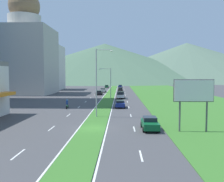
{
  "coord_description": "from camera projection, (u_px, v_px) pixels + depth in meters",
  "views": [
    {
      "loc": [
        3.4,
        -29.82,
        6.62
      ],
      "look_at": [
        1.21,
        34.0,
        2.37
      ],
      "focal_mm": 39.45,
      "sensor_mm": 36.0,
      "label": 1
    }
  ],
  "objects": [
    {
      "name": "ground_plane",
      "position": [
        93.0,
        128.0,
        30.29
      ],
      "size": [
        600.0,
        600.0,
        0.0
      ],
      "primitive_type": "plane",
      "color": "#424244"
    },
    {
      "name": "grass_median",
      "position": [
        111.0,
        93.0,
        90.12
      ],
      "size": [
        3.2,
        240.0,
        0.06
      ],
      "primitive_type": "cube",
      "color": "#387028",
      "rests_on": "ground_plane"
    },
    {
      "name": "grass_verge_right",
      "position": [
        168.0,
        93.0,
        89.41
      ],
      "size": [
        24.0,
        240.0,
        0.06
      ],
      "primitive_type": "cube",
      "color": "#387028",
      "rests_on": "ground_plane"
    },
    {
      "name": "lane_dash_left_1",
      "position": [
        18.0,
        154.0,
        20.44
      ],
      "size": [
        0.16,
        2.8,
        0.01
      ],
      "primitive_type": "cube",
      "color": "silver",
      "rests_on": "ground_plane"
    },
    {
      "name": "lane_dash_left_2",
      "position": [
        52.0,
        128.0,
        30.37
      ],
      "size": [
        0.16,
        2.8,
        0.01
      ],
      "primitive_type": "cube",
      "color": "silver",
      "rests_on": "ground_plane"
    },
    {
      "name": "lane_dash_left_3",
      "position": [
        69.0,
        115.0,
        40.29
      ],
      "size": [
        0.16,
        2.8,
        0.01
      ],
      "primitive_type": "cube",
      "color": "silver",
      "rests_on": "ground_plane"
    },
    {
      "name": "lane_dash_left_4",
      "position": [
        79.0,
        107.0,
        50.22
      ],
      "size": [
        0.16,
        2.8,
        0.01
      ],
      "primitive_type": "cube",
      "color": "silver",
      "rests_on": "ground_plane"
    },
    {
      "name": "lane_dash_left_5",
      "position": [
        86.0,
        102.0,
        60.14
      ],
      "size": [
        0.16,
        2.8,
        0.01
      ],
      "primitive_type": "cube",
      "color": "silver",
      "rests_on": "ground_plane"
    },
    {
      "name": "lane_dash_left_6",
      "position": [
        91.0,
        98.0,
        70.06
      ],
      "size": [
        0.16,
        2.8,
        0.01
      ],
      "primitive_type": "cube",
      "color": "silver",
      "rests_on": "ground_plane"
    },
    {
      "name": "lane_dash_left_7",
      "position": [
        94.0,
        95.0,
        79.99
      ],
      "size": [
        0.16,
        2.8,
        0.01
      ],
      "primitive_type": "cube",
      "color": "silver",
      "rests_on": "ground_plane"
    },
    {
      "name": "lane_dash_left_8",
      "position": [
        97.0,
        93.0,
        89.91
      ],
      "size": [
        0.16,
        2.8,
        0.01
      ],
      "primitive_type": "cube",
      "color": "silver",
      "rests_on": "ground_plane"
    },
    {
      "name": "lane_dash_left_9",
      "position": [
        100.0,
        91.0,
        99.83
      ],
      "size": [
        0.16,
        2.8,
        0.01
      ],
      "primitive_type": "cube",
      "color": "silver",
      "rests_on": "ground_plane"
    },
    {
      "name": "lane_dash_left_10",
      "position": [
        101.0,
        89.0,
        109.76
      ],
      "size": [
        0.16,
        2.8,
        0.01
      ],
      "primitive_type": "cube",
      "color": "silver",
      "rests_on": "ground_plane"
    },
    {
      "name": "lane_dash_left_11",
      "position": [
        103.0,
        88.0,
        119.68
      ],
      "size": [
        0.16,
        2.8,
        0.01
      ],
      "primitive_type": "cube",
      "color": "silver",
      "rests_on": "ground_plane"
    },
    {
      "name": "lane_dash_left_12",
      "position": [
        104.0,
        87.0,
        129.6
      ],
      "size": [
        0.16,
        2.8,
        0.01
      ],
      "primitive_type": "cube",
      "color": "silver",
      "rests_on": "ground_plane"
    },
    {
      "name": "lane_dash_left_13",
      "position": [
        105.0,
        86.0,
        139.53
      ],
      "size": [
        0.16,
        2.8,
        0.01
      ],
      "primitive_type": "cube",
      "color": "silver",
      "rests_on": "ground_plane"
    },
    {
      "name": "lane_dash_left_14",
      "position": [
        106.0,
        86.0,
        149.45
      ],
      "size": [
        0.16,
        2.8,
        0.01
      ],
      "primitive_type": "cube",
      "color": "silver",
      "rests_on": "ground_plane"
    },
    {
      "name": "lane_dash_left_15",
      "position": [
        107.0,
        85.0,
        159.37
      ],
      "size": [
        0.16,
        2.8,
        0.01
      ],
      "primitive_type": "cube",
      "color": "silver",
      "rests_on": "ground_plane"
    },
    {
      "name": "lane_dash_right_1",
      "position": [
        141.0,
        156.0,
        20.09
      ],
      "size": [
        0.16,
        2.8,
        0.01
      ],
      "primitive_type": "cube",
      "color": "silver",
      "rests_on": "ground_plane"
    },
    {
      "name": "lane_dash_right_2",
      "position": [
        134.0,
        129.0,
        30.02
      ],
      "size": [
        0.16,
        2.8,
        0.01
      ],
      "primitive_type": "cube",
      "color": "silver",
      "rests_on": "ground_plane"
    },
    {
      "name": "lane_dash_right_3",
      "position": [
        131.0,
        115.0,
        39.94
      ],
      "size": [
        0.16,
        2.8,
        0.01
      ],
      "primitive_type": "cube",
      "color": "silver",
      "rests_on": "ground_plane"
    },
    {
      "name": "lane_dash_right_4",
      "position": [
        129.0,
        107.0,
        49.87
      ],
      "size": [
        0.16,
        2.8,
        0.01
      ],
      "primitive_type": "cube",
      "color": "silver",
      "rests_on": "ground_plane"
    },
    {
      "name": "lane_dash_right_5",
      "position": [
        127.0,
        102.0,
        59.79
      ],
      "size": [
        0.16,
        2.8,
        0.01
      ],
      "primitive_type": "cube",
      "color": "silver",
      "rests_on": "ground_plane"
    },
    {
      "name": "lane_dash_right_6",
      "position": [
        126.0,
        98.0,
        69.71
      ],
      "size": [
        0.16,
        2.8,
        0.01
      ],
      "primitive_type": "cube",
      "color": "silver",
      "rests_on": "ground_plane"
    },
    {
      "name": "lane_dash_right_7",
      "position": [
        126.0,
        95.0,
        79.64
      ],
      "size": [
        0.16,
        2.8,
        0.01
      ],
      "primitive_type": "cube",
      "color": "silver",
      "rests_on": "ground_plane"
    },
    {
      "name": "lane_dash_right_8",
      "position": [
        125.0,
        93.0,
        89.56
      ],
      "size": [
        0.16,
        2.8,
        0.01
      ],
      "primitive_type": "cube",
      "color": "silver",
      "rests_on": "ground_plane"
    },
    {
      "name": "lane_dash_right_9",
      "position": [
        125.0,
        91.0,
        99.48
      ],
      "size": [
        0.16,
        2.8,
        0.01
      ],
      "primitive_type": "cube",
      "color": "silver",
      "rests_on": "ground_plane"
    },
    {
      "name": "lane_dash_right_10",
      "position": [
        124.0,
        90.0,
        109.41
      ],
      "size": [
        0.16,
        2.8,
        0.01
      ],
      "primitive_type": "cube",
      "color": "silver",
      "rests_on": "ground_plane"
    },
    {
      "name": "lane_dash_right_11",
      "position": [
        124.0,
        88.0,
        119.33
      ],
      "size": [
        0.16,
        2.8,
        0.01
      ],
      "primitive_type": "cube",
      "color": "silver",
      "rests_on": "ground_plane"
    },
    {
      "name": "lane_dash_right_12",
      "position": [
        124.0,
        87.0,
        129.25
      ],
      "size": [
        0.16,
        2.8,
        0.01
      ],
      "primitive_type": "cube",
      "color": "silver",
      "rests_on": "ground_plane"
    },
    {
      "name": "lane_dash_right_13",
      "position": [
        123.0,
        86.0,
        139.18
      ],
      "size": [
        0.16,
        2.8,
        0.01
      ],
      "primitive_type": "cube",
      "color": "silver",
      "rests_on": "ground_plane"
    },
    {
      "name": "lane_dash_right_14",
      "position": [
        123.0,
        86.0,
        149.1
      ],
      "size": [
        0.16,
        2.8,
        0.01
      ],
      "primitive_type": "cube",
      "color": "silver",
      "rests_on": "ground_plane"
    },
    {
      "name": "lane_dash_right_15",
      "position": [
        123.0,
        85.0,
        159.02
      ],
      "size": [
        0.16,
        2.8,
        0.01
      ],
      "primitive_type": "cube",
      "color": "silver",
      "rests_on": "ground_plane"
    },
    {
      "name": "edge_line_median_left",
      "position": [
        106.0,
        93.0,
        90.18
      ],
      "size": [
        0.16,
        240.0,
        0.01
      ],
      "primitive_type": "cube",
      "color": "silver",
      "rests_on": "ground_plane"
    },
    {
      "name": "edge_line_median_right",
      "position": [
        116.0,
        93.0,
        90.06
      ],
      "size": [
        0.16,
        240.0,
        0.01
      ],
      "primitive_type": "cube",
      "color": "silver",
      "rests_on": "ground_plane"
    },
    {
      "name": "domed_building",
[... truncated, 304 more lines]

